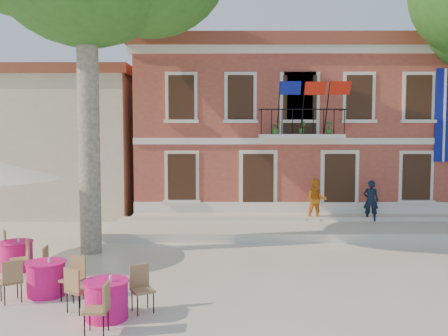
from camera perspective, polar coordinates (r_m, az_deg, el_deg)
ground at (r=14.04m, az=3.81°, el=-11.04°), size 90.00×90.00×0.00m
main_building at (r=23.67m, az=7.21°, el=4.43°), size 13.50×9.59×7.50m
neighbor_west at (r=25.99m, az=-19.20°, el=2.97°), size 9.40×9.40×6.40m
terrace at (r=18.48m, az=9.21°, el=-6.87°), size 14.00×3.40×0.30m
pedestrian_navy at (r=19.62m, az=16.43°, el=-3.59°), size 0.63×0.49×1.55m
pedestrian_orange at (r=19.13m, az=10.50°, el=-3.62°), size 0.83×0.67×1.60m
cafe_table_0 at (r=14.55m, az=-22.67°, el=-9.11°), size 1.32×1.88×0.95m
cafe_table_1 at (r=10.40m, az=-13.29°, el=-14.22°), size 1.87×1.63×0.95m
cafe_table_2 at (r=12.16m, az=-19.66°, el=-11.61°), size 1.86×1.71×0.95m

